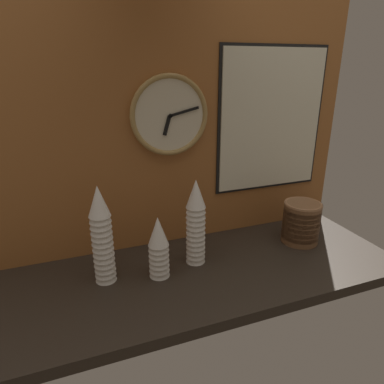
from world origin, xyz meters
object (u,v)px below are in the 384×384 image
Objects in this scene: wall_clock at (170,116)px; menu_board at (271,121)px; bowl_stack_far_right at (301,222)px; cup_stack_center at (159,247)px; cup_stack_center_right at (196,222)px; cup_stack_center_left at (102,235)px.

menu_board is (0.45, 0.01, -0.04)m from wall_clock.
cup_stack_center is at bearing -176.69° from bowl_stack_far_right.
cup_stack_center_right is 1.09× the size of wall_clock.
bowl_stack_far_right is 0.58× the size of wall_clock.
wall_clock is at bearing 31.11° from cup_stack_center_left.
wall_clock is (-0.51, 0.18, 0.44)m from bowl_stack_far_right.
cup_stack_center_right is at bearing 15.28° from cup_stack_center.
wall_clock reaches higher than cup_stack_center.
wall_clock reaches higher than bowl_stack_far_right.
cup_stack_center is 0.20m from cup_stack_center_left.
cup_stack_center_left is 0.84m from menu_board.
bowl_stack_far_right is at bearing -0.22° from cup_stack_center_left.
cup_stack_center_left is (-0.18, 0.04, 0.06)m from cup_stack_center.
cup_stack_center_left is 0.50m from wall_clock.
cup_stack_center_right reaches higher than bowl_stack_far_right.
cup_stack_center_left is 0.82m from bowl_stack_far_right.
menu_board is (0.75, 0.19, 0.31)m from cup_stack_center_left.
cup_stack_center is at bearing -164.72° from cup_stack_center_right.
cup_stack_center is 0.49m from wall_clock.
cup_stack_center is 0.63m from bowl_stack_far_right.
bowl_stack_far_right is at bearing -0.72° from cup_stack_center_right.
bowl_stack_far_right is (0.63, 0.04, -0.02)m from cup_stack_center.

